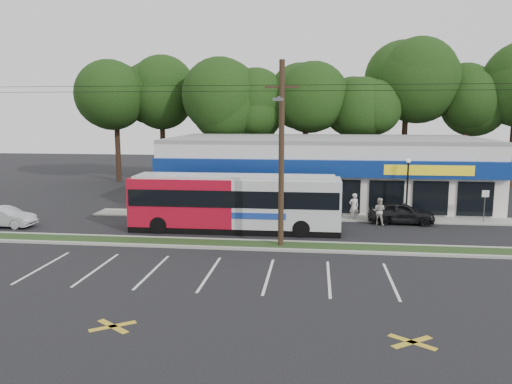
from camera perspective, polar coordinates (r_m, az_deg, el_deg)
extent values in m
plane|color=black|center=(26.94, -3.74, -6.63)|extent=(120.00, 120.00, 0.00)
cube|color=#203A17|center=(27.87, -3.36, -5.97)|extent=(40.00, 1.60, 0.12)
cube|color=#9E9E93|center=(27.06, -3.68, -6.41)|extent=(40.00, 0.25, 0.14)
cube|color=#9E9E93|center=(28.68, -3.06, -5.52)|extent=(40.00, 0.25, 0.14)
cube|color=#9E9E93|center=(35.23, 7.01, -2.86)|extent=(32.00, 2.20, 0.10)
cube|color=silver|center=(41.77, 7.76, 2.38)|extent=(25.00, 12.00, 5.00)
cube|color=navy|center=(35.46, 7.93, 2.68)|extent=(25.00, 0.50, 1.20)
cube|color=black|center=(35.92, 7.85, -0.46)|extent=(24.00, 0.12, 2.40)
cube|color=gold|center=(36.01, 19.15, 2.36)|extent=(6.00, 0.06, 0.70)
cube|color=gray|center=(41.55, 7.83, 6.01)|extent=(25.00, 12.00, 0.30)
cylinder|color=black|center=(26.65, 2.92, 4.14)|extent=(0.30, 0.30, 10.00)
cube|color=black|center=(26.59, 2.98, 11.90)|extent=(1.80, 0.12, 0.12)
cylinder|color=#59595E|center=(25.37, 2.78, 10.68)|extent=(0.10, 2.40, 0.10)
cube|color=#59595E|center=(24.07, 2.55, 10.54)|extent=(0.50, 0.25, 0.15)
cylinder|color=black|center=(26.97, -3.53, 12.06)|extent=(50.00, 0.02, 0.02)
cylinder|color=black|center=(26.95, -3.53, 11.43)|extent=(50.00, 0.02, 0.02)
cylinder|color=black|center=(35.23, 16.88, 0.04)|extent=(0.12, 0.12, 4.00)
sphere|color=silver|center=(34.98, 17.04, 3.44)|extent=(0.30, 0.30, 0.30)
cylinder|color=#59595E|center=(36.39, 24.64, -1.56)|extent=(0.06, 0.06, 2.20)
cube|color=white|center=(36.21, 24.76, -0.17)|extent=(0.45, 0.04, 0.45)
cylinder|color=black|center=(55.72, -15.14, 4.16)|extent=(0.56, 0.56, 5.72)
sphere|color=black|center=(55.56, -15.38, 9.91)|extent=(6.76, 6.76, 6.76)
cylinder|color=black|center=(54.05, -10.21, 4.19)|extent=(0.56, 0.56, 5.72)
sphere|color=black|center=(53.88, -10.37, 10.12)|extent=(6.76, 6.76, 6.76)
cylinder|color=black|center=(52.80, -5.00, 4.19)|extent=(0.56, 0.56, 5.72)
sphere|color=black|center=(52.63, -5.08, 10.26)|extent=(6.76, 6.76, 6.76)
cylinder|color=black|center=(52.00, 0.42, 4.15)|extent=(0.56, 0.56, 5.72)
sphere|color=black|center=(51.83, 0.42, 10.32)|extent=(6.76, 6.76, 6.76)
cylinder|color=black|center=(51.68, 5.95, 4.07)|extent=(0.56, 0.56, 5.72)
sphere|color=black|center=(51.51, 6.05, 10.28)|extent=(6.76, 6.76, 6.76)
cylinder|color=black|center=(51.84, 11.49, 3.96)|extent=(0.56, 0.56, 5.72)
sphere|color=black|center=(51.67, 11.69, 10.14)|extent=(6.76, 6.76, 6.76)
cylinder|color=black|center=(52.48, 16.95, 3.80)|extent=(0.56, 0.56, 5.72)
sphere|color=black|center=(52.31, 17.24, 9.91)|extent=(6.76, 6.76, 6.76)
cylinder|color=black|center=(53.58, 22.23, 3.63)|extent=(0.56, 0.56, 5.72)
sphere|color=black|center=(53.42, 22.59, 9.60)|extent=(6.76, 6.76, 6.76)
cylinder|color=black|center=(55.12, 27.26, 3.43)|extent=(0.56, 0.56, 5.72)
cube|color=#AC0D23|center=(31.51, -8.23, -0.95)|extent=(6.48, 2.76, 2.96)
cube|color=silver|center=(30.55, 3.57, -1.19)|extent=(6.48, 2.76, 2.96)
cube|color=black|center=(31.20, -2.40, -4.06)|extent=(12.93, 2.77, 0.38)
cube|color=black|center=(30.81, -2.43, -0.44)|extent=(12.67, 2.88, 1.02)
cube|color=black|center=(30.54, 9.69, -0.95)|extent=(0.08, 2.29, 1.51)
cube|color=#193899|center=(29.46, 0.29, -2.78)|extent=(3.23, 0.06, 0.38)
cube|color=silver|center=(30.64, -2.44, 1.74)|extent=(12.28, 2.55, 0.19)
cylinder|color=black|center=(30.97, -11.06, -3.73)|extent=(1.04, 0.31, 1.03)
cylinder|color=black|center=(33.26, -9.81, -2.82)|extent=(1.04, 0.31, 1.03)
cylinder|color=black|center=(29.59, 5.18, -4.19)|extent=(1.04, 0.31, 1.03)
cylinder|color=black|center=(31.98, 5.27, -3.20)|extent=(1.04, 0.31, 1.03)
imported|color=black|center=(34.44, 16.25, -2.27)|extent=(4.38, 1.88, 1.47)
imported|color=#B6B9BE|center=(35.97, -26.75, -2.57)|extent=(3.98, 1.61, 1.29)
imported|color=silver|center=(34.67, 11.12, -1.67)|extent=(0.78, 0.63, 1.87)
imported|color=#B9AEA6|center=(33.64, 13.88, -2.16)|extent=(1.06, 0.95, 1.80)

